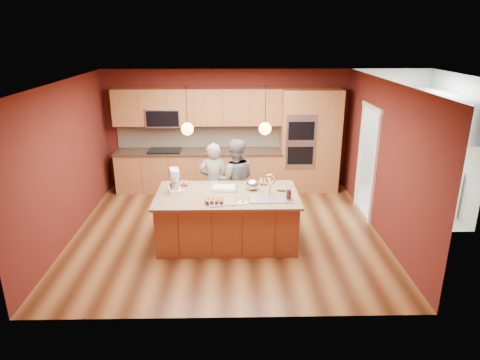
{
  "coord_description": "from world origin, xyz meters",
  "views": [
    {
      "loc": [
        0.09,
        -7.1,
        3.48
      ],
      "look_at": [
        0.24,
        -0.1,
        1.03
      ],
      "focal_mm": 32.0,
      "sensor_mm": 36.0,
      "label": 1
    }
  ],
  "objects_px": {
    "person_right": "(235,180)",
    "stand_mixer": "(175,182)",
    "island": "(228,217)",
    "mixing_bowl": "(253,185)",
    "person_left": "(214,182)"
  },
  "relations": [
    {
      "from": "island",
      "to": "mixing_bowl",
      "type": "height_order",
      "value": "island"
    },
    {
      "from": "person_right",
      "to": "mixing_bowl",
      "type": "bearing_deg",
      "value": 110.49
    },
    {
      "from": "mixing_bowl",
      "to": "person_left",
      "type": "bearing_deg",
      "value": 133.9
    },
    {
      "from": "island",
      "to": "person_left",
      "type": "bearing_deg",
      "value": 106.68
    },
    {
      "from": "person_right",
      "to": "stand_mixer",
      "type": "relative_size",
      "value": 3.97
    },
    {
      "from": "stand_mixer",
      "to": "person_left",
      "type": "bearing_deg",
      "value": 38.43
    },
    {
      "from": "island",
      "to": "mixing_bowl",
      "type": "xyz_separation_m",
      "value": [
        0.43,
        0.2,
        0.52
      ]
    },
    {
      "from": "island",
      "to": "person_left",
      "type": "xyz_separation_m",
      "value": [
        -0.28,
        0.93,
        0.31
      ]
    },
    {
      "from": "stand_mixer",
      "to": "mixing_bowl",
      "type": "xyz_separation_m",
      "value": [
        1.32,
        0.08,
        -0.08
      ]
    },
    {
      "from": "person_left",
      "to": "island",
      "type": "bearing_deg",
      "value": 106.38
    },
    {
      "from": "person_left",
      "to": "mixing_bowl",
      "type": "xyz_separation_m",
      "value": [
        0.7,
        -0.73,
        0.21
      ]
    },
    {
      "from": "person_right",
      "to": "mixing_bowl",
      "type": "distance_m",
      "value": 0.81
    },
    {
      "from": "island",
      "to": "mixing_bowl",
      "type": "relative_size",
      "value": 10.41
    },
    {
      "from": "island",
      "to": "stand_mixer",
      "type": "height_order",
      "value": "stand_mixer"
    },
    {
      "from": "island",
      "to": "person_left",
      "type": "relative_size",
      "value": 1.57
    }
  ]
}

